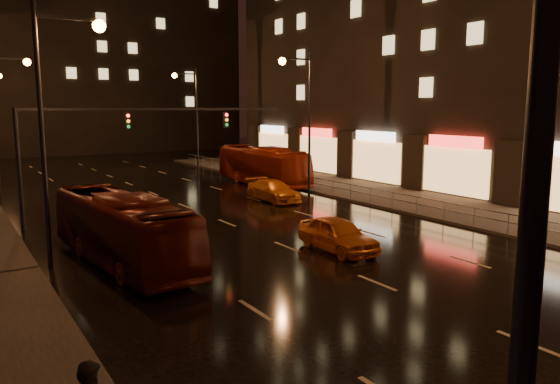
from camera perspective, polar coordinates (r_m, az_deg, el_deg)
name	(u,v)px	position (r m, az deg, el deg)	size (l,w,h in m)	color
ground	(197,211)	(33.30, -8.62, -1.99)	(140.00, 140.00, 0.00)	black
sidewalk_right	(419,202)	(36.90, 14.30, -0.99)	(7.00, 70.00, 0.15)	#38332D
building_distant	(71,21)	(84.62, -20.97, 16.30)	(44.00, 16.00, 36.00)	black
traffic_signal	(109,135)	(31.11, -17.45, 5.74)	(15.31, 0.32, 6.20)	black
railing_right	(351,188)	(36.72, 7.40, 0.46)	(0.05, 56.00, 1.00)	#99999E
bus_red	(122,229)	(22.62, -16.21, -3.76)	(2.37, 10.12, 2.82)	#52140B
bus_curb	(262,166)	(43.93, -1.87, 2.76)	(2.60, 11.09, 3.09)	#A22A10
taxi_near	(338,234)	(23.90, 6.05, -4.42)	(1.75, 4.35, 1.48)	orange
taxi_far	(273,190)	(36.51, -0.69, 0.16)	(1.93, 4.75, 1.38)	orange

